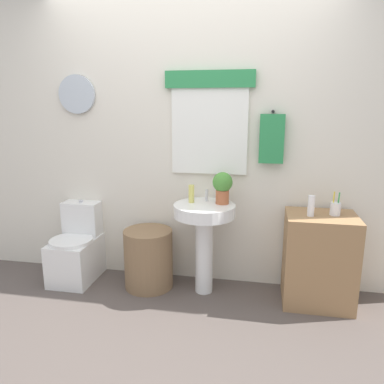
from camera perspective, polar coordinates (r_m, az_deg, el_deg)
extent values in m
plane|color=#564C47|center=(2.66, -5.40, -23.17)|extent=(8.00, 8.00, 0.00)
cube|color=silver|center=(3.27, -0.22, 8.38)|extent=(4.40, 0.10, 2.60)
cube|color=white|center=(3.17, 2.70, 9.40)|extent=(0.65, 0.03, 0.73)
cube|color=#2D894C|center=(3.16, 2.75, 17.08)|extent=(0.75, 0.04, 0.14)
cylinder|color=silver|center=(3.54, -17.41, 14.24)|extent=(0.34, 0.03, 0.34)
cylinder|color=black|center=(3.12, 12.44, 12.10)|extent=(0.02, 0.06, 0.02)
cube|color=#2D894C|center=(3.11, 12.25, 8.04)|extent=(0.20, 0.05, 0.40)
cube|color=white|center=(3.61, -17.51, -9.97)|extent=(0.36, 0.50, 0.38)
cylinder|color=white|center=(3.49, -18.21, -7.19)|extent=(0.38, 0.38, 0.03)
cube|color=white|center=(3.63, -16.63, -3.90)|extent=(0.34, 0.18, 0.31)
cylinder|color=silver|center=(3.59, -16.80, -1.35)|extent=(0.04, 0.04, 0.02)
cylinder|color=#846647|center=(3.32, -6.75, -10.19)|extent=(0.43, 0.43, 0.52)
cylinder|color=white|center=(3.18, 1.88, -9.63)|extent=(0.15, 0.15, 0.68)
cylinder|color=white|center=(3.05, 1.94, -2.87)|extent=(0.51, 0.51, 0.10)
cylinder|color=silver|center=(3.14, 2.30, -0.53)|extent=(0.03, 0.03, 0.10)
cube|color=#9E754C|center=(3.17, 19.02, -9.84)|extent=(0.54, 0.44, 0.74)
cylinder|color=#DBD166|center=(3.09, -0.10, -0.27)|extent=(0.05, 0.05, 0.15)
cylinder|color=#AD5B38|center=(3.07, 4.71, -0.75)|extent=(0.11, 0.11, 0.12)
sphere|color=#4C8E38|center=(3.04, 4.76, 1.53)|extent=(0.17, 0.17, 0.17)
cylinder|color=white|center=(2.98, 17.97, -2.05)|extent=(0.05, 0.05, 0.16)
cylinder|color=silver|center=(3.08, 21.31, -2.45)|extent=(0.08, 0.08, 0.10)
cylinder|color=green|center=(3.07, 21.70, -1.65)|extent=(0.01, 0.04, 0.18)
cylinder|color=yellow|center=(3.07, 21.05, -1.61)|extent=(0.02, 0.03, 0.18)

